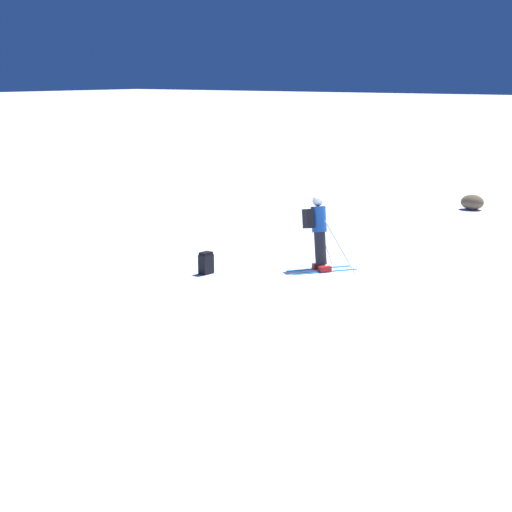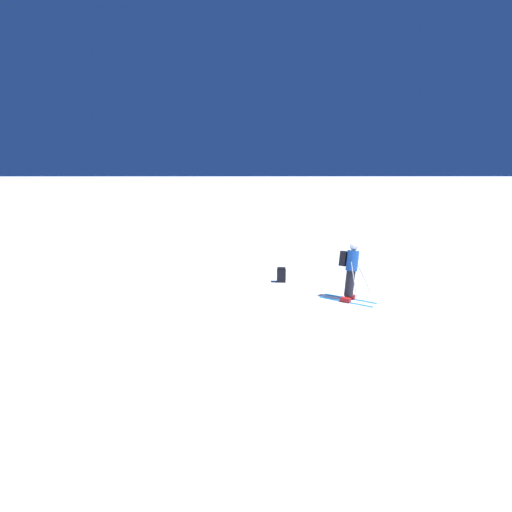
{
  "view_description": "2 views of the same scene",
  "coord_description": "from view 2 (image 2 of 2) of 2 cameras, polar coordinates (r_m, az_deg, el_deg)",
  "views": [
    {
      "loc": [
        -9.68,
        16.36,
        4.47
      ],
      "look_at": [
        -0.75,
        4.09,
        1.19
      ],
      "focal_mm": 60.0,
      "sensor_mm": 36.0,
      "label": 1
    },
    {
      "loc": [
        -10.75,
        2.79,
        3.84
      ],
      "look_at": [
        0.97,
        2.69,
        1.2
      ],
      "focal_mm": 28.0,
      "sensor_mm": 36.0,
      "label": 2
    }
  ],
  "objects": [
    {
      "name": "ground_plane",
      "position": [
        11.75,
        13.37,
        -6.75
      ],
      "size": [
        300.0,
        300.0,
        0.0
      ],
      "primitive_type": "plane",
      "color": "white"
    },
    {
      "name": "skier",
      "position": [
        11.97,
        13.35,
        -1.65
      ],
      "size": [
        1.48,
        1.61,
        1.73
      ],
      "rotation": [
        0.0,
        0.0,
        -0.59
      ],
      "color": "#1E7AC6",
      "rests_on": "ground"
    },
    {
      "name": "spare_backpack",
      "position": [
        13.56,
        3.63,
        -2.72
      ],
      "size": [
        0.24,
        0.31,
        0.5
      ],
      "rotation": [
        0.0,
        0.0,
        4.65
      ],
      "color": "black",
      "rests_on": "ground"
    }
  ]
}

